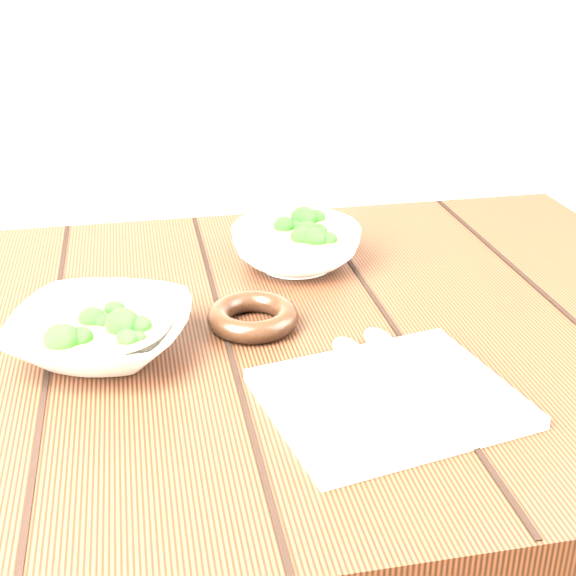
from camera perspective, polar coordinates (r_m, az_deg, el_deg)
The scene contains 7 objects.
table at distance 1.02m, azimuth -3.16°, elevation -8.95°, with size 1.20×0.80×0.75m.
soup_bowl_front at distance 0.92m, azimuth -13.14°, elevation -3.04°, with size 0.24×0.24×0.06m.
soup_bowl_back at distance 1.12m, azimuth 0.58°, elevation 3.06°, with size 0.23×0.23×0.06m.
trivet at distance 0.96m, azimuth -2.52°, elevation -2.05°, with size 0.11×0.11×0.03m, color black.
napkin at distance 0.82m, azimuth 7.21°, elevation -7.78°, with size 0.24×0.20×0.01m, color beige.
spoon_left at distance 0.85m, azimuth 5.10°, elevation -5.62°, with size 0.03×0.20×0.01m.
spoon_right at distance 0.87m, azimuth 7.38°, elevation -4.84°, with size 0.03×0.20×0.01m.
Camera 1 is at (-0.11, -0.83, 1.20)m, focal length 50.00 mm.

